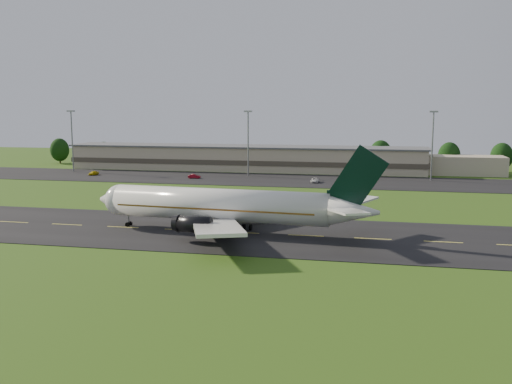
% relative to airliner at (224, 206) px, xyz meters
% --- Properties ---
extents(ground, '(360.00, 360.00, 0.00)m').
position_rel_airliner_xyz_m(ground, '(-18.90, 0.06, -4.66)').
color(ground, '#294812').
rests_on(ground, ground).
extents(taxiway, '(220.00, 30.00, 0.10)m').
position_rel_airliner_xyz_m(taxiway, '(-18.90, 0.06, -4.61)').
color(taxiway, black).
rests_on(taxiway, ground).
extents(apron, '(260.00, 30.00, 0.10)m').
position_rel_airliner_xyz_m(apron, '(-18.90, 72.06, -4.61)').
color(apron, black).
rests_on(apron, ground).
extents(airliner, '(51.29, 42.08, 15.57)m').
position_rel_airliner_xyz_m(airliner, '(0.00, 0.00, 0.00)').
color(airliner, white).
rests_on(airliner, ground).
extents(terminal, '(145.00, 16.00, 8.40)m').
position_rel_airliner_xyz_m(terminal, '(-12.50, 96.24, -0.67)').
color(terminal, '#C5B696').
rests_on(terminal, ground).
extents(light_mast_west, '(2.40, 1.20, 20.35)m').
position_rel_airliner_xyz_m(light_mast_west, '(-73.90, 80.06, 8.08)').
color(light_mast_west, gray).
rests_on(light_mast_west, ground).
extents(light_mast_centre, '(2.40, 1.20, 20.35)m').
position_rel_airliner_xyz_m(light_mast_centre, '(-13.90, 80.06, 8.08)').
color(light_mast_centre, gray).
rests_on(light_mast_centre, ground).
extents(light_mast_east, '(2.40, 1.20, 20.35)m').
position_rel_airliner_xyz_m(light_mast_east, '(41.10, 80.06, 8.08)').
color(light_mast_east, gray).
rests_on(light_mast_east, ground).
extents(tree_line, '(194.24, 9.68, 10.24)m').
position_rel_airliner_xyz_m(tree_line, '(18.87, 105.80, 0.47)').
color(tree_line, black).
rests_on(tree_line, ground).
extents(service_vehicle_a, '(2.27, 4.12, 1.33)m').
position_rel_airliner_xyz_m(service_vehicle_a, '(-62.15, 71.51, -3.90)').
color(service_vehicle_a, '#D2BB0C').
rests_on(service_vehicle_a, apron).
extents(service_vehicle_b, '(3.79, 1.53, 1.22)m').
position_rel_airliner_xyz_m(service_vehicle_b, '(-28.35, 70.12, -3.95)').
color(service_vehicle_b, maroon).
rests_on(service_vehicle_b, apron).
extents(service_vehicle_c, '(2.30, 4.72, 1.29)m').
position_rel_airliner_xyz_m(service_vehicle_c, '(8.30, 68.35, -3.91)').
color(service_vehicle_c, silver).
rests_on(service_vehicle_c, apron).
extents(service_vehicle_d, '(5.05, 3.31, 1.36)m').
position_rel_airliner_xyz_m(service_vehicle_d, '(19.32, 72.64, -3.88)').
color(service_vehicle_d, '#E7AD0D').
rests_on(service_vehicle_d, apron).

